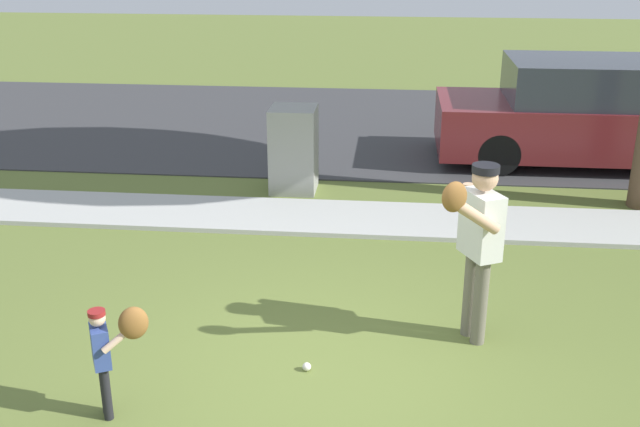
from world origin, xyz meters
TOP-DOWN VIEW (x-y plane):
  - ground_plane at (0.00, 3.50)m, footprint 48.00×48.00m
  - sidewalk_strip at (0.00, 3.60)m, footprint 36.00×1.20m
  - road_surface at (0.00, 8.60)m, footprint 36.00×6.80m
  - person_adult at (1.29, 0.72)m, footprint 0.61×0.80m
  - person_child at (-1.51, -0.73)m, footprint 0.51×0.29m
  - baseball at (-0.14, 0.05)m, footprint 0.07×0.07m
  - utility_cabinet at (-0.87, 4.75)m, footprint 0.64×0.67m
  - parked_suv_maroon at (3.59, 6.55)m, footprint 4.70×1.90m

SIDE VIEW (x-z plane):
  - ground_plane at x=0.00m, z-range 0.00..0.00m
  - road_surface at x=0.00m, z-range 0.00..0.02m
  - sidewalk_strip at x=0.00m, z-range 0.00..0.06m
  - baseball at x=-0.14m, z-range 0.00..0.07m
  - utility_cabinet at x=-0.87m, z-range 0.00..1.21m
  - person_child at x=-1.51m, z-range 0.16..1.12m
  - parked_suv_maroon at x=3.59m, z-range -0.02..1.60m
  - person_adult at x=1.29m, z-range 0.21..1.88m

